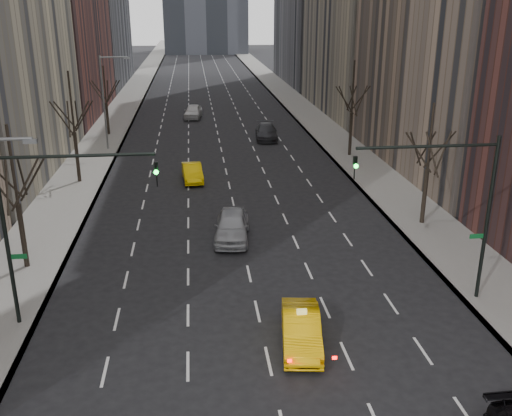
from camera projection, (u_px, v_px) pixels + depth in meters
name	position (u px, v px, depth m)	size (l,w,h in m)	color
sidewalk_left	(124.00, 107.00, 79.82)	(4.50, 320.00, 0.15)	slate
sidewalk_right	(296.00, 104.00, 82.37)	(4.50, 320.00, 0.15)	slate
tree_lw_b	(18.00, 204.00, 29.96)	(3.36, 3.50, 7.82)	black
tree_lw_c	(75.00, 134.00, 44.82)	(3.36, 3.50, 8.74)	black
tree_lw_d	(106.00, 103.00, 61.83)	(3.36, 3.50, 7.36)	black
tree_rw_b	(427.00, 170.00, 36.19)	(3.36, 3.50, 7.82)	black
tree_rw_c	(352.00, 114.00, 52.93)	(3.36, 3.50, 8.74)	black
traffic_mast_left	(43.00, 209.00, 24.04)	(6.69, 0.39, 8.00)	black
traffic_mast_right	(456.00, 194.00, 25.94)	(6.69, 0.39, 8.00)	black
streetlight_far	(107.00, 93.00, 54.71)	(2.83, 0.22, 9.00)	slate
taxi_sedan	(301.00, 329.00, 23.96)	(1.56, 4.49, 1.48)	#F9B705
silver_sedan_ahead	(232.00, 226.00, 34.83)	(2.03, 5.06, 1.72)	#95979D
far_taxi	(192.00, 172.00, 46.47)	(1.50, 4.31, 1.42)	yellow
far_suv_grey	(266.00, 132.00, 60.92)	(2.24, 5.52, 1.60)	#2A2A2E
far_car_white	(193.00, 111.00, 72.25)	(2.01, 5.00, 1.70)	silver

